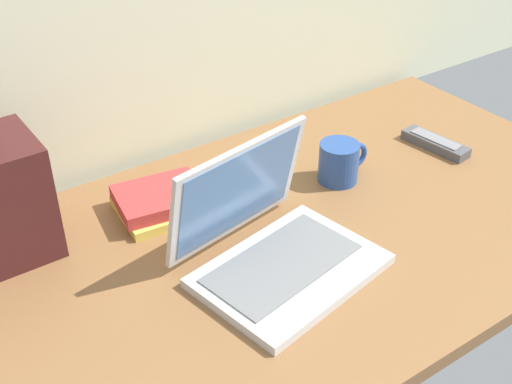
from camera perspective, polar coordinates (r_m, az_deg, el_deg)
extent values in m
cube|color=brown|center=(1.22, -0.13, -5.34)|extent=(1.60, 0.76, 0.03)
cube|color=silver|center=(1.14, 2.99, -6.85)|extent=(0.34, 0.27, 0.02)
cube|color=slate|center=(1.15, 2.45, -6.11)|extent=(0.29, 0.19, 0.00)
cube|color=silver|center=(1.15, -1.65, 0.17)|extent=(0.30, 0.10, 0.20)
cube|color=#4C72A5|center=(1.15, -1.44, 0.10)|extent=(0.27, 0.09, 0.17)
cylinder|color=#26478C|center=(1.38, 7.18, 2.57)|extent=(0.08, 0.08, 0.09)
torus|color=#26478C|center=(1.41, 8.66, 3.13)|extent=(0.06, 0.01, 0.06)
cylinder|color=brown|center=(1.36, 7.29, 3.90)|extent=(0.07, 0.07, 0.00)
cube|color=#4C4C51|center=(1.56, 15.30, 4.09)|extent=(0.07, 0.16, 0.02)
cube|color=slate|center=(1.56, 15.37, 4.49)|extent=(0.05, 0.12, 0.00)
cube|color=#D8BF4C|center=(1.31, -8.25, -1.30)|extent=(0.17, 0.16, 0.02)
cube|color=#B23333|center=(1.30, -8.34, -0.46)|extent=(0.19, 0.15, 0.03)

